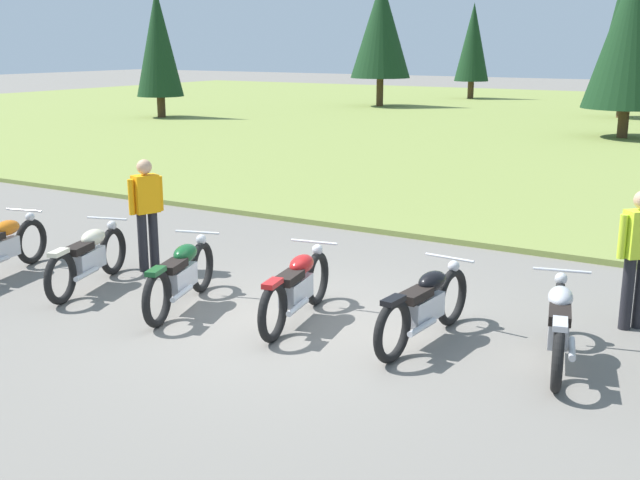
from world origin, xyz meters
name	(u,v)px	position (x,y,z in m)	size (l,w,h in m)	color
ground_plane	(295,322)	(0.00, 0.00, 0.00)	(140.00, 140.00, 0.00)	slate
motorcycle_orange	(1,247)	(-4.71, -0.58, 0.44)	(0.76, 2.06, 0.88)	black
motorcycle_cream	(88,257)	(-3.18, -0.33, 0.44)	(0.85, 2.03, 0.88)	black
motorcycle_british_green	(181,275)	(-1.52, -0.31, 0.44)	(0.85, 2.03, 0.88)	black
motorcycle_red	(297,287)	(0.02, 0.03, 0.44)	(0.70, 2.08, 0.88)	black
motorcycle_black	(425,305)	(1.62, 0.21, 0.44)	(0.62, 2.10, 0.88)	black
motorcycle_silver	(559,324)	(3.08, 0.38, 0.44)	(0.77, 2.06, 0.88)	black
rider_with_back_turned	(638,251)	(3.55, 1.90, 0.95)	(0.41, 0.42, 1.67)	black
rider_near_row_end	(146,208)	(-3.09, 0.76, 0.95)	(0.33, 0.52, 1.67)	black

